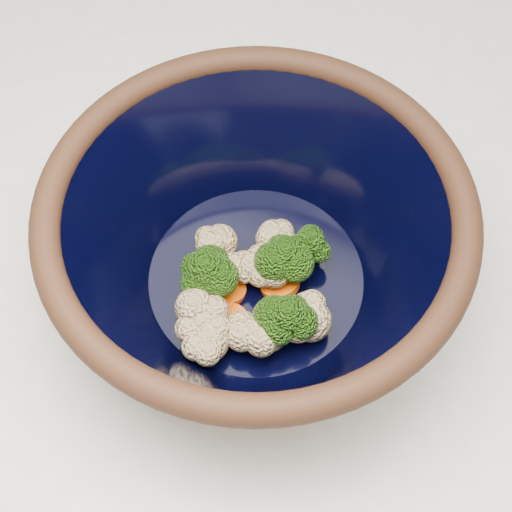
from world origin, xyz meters
name	(u,v)px	position (x,y,z in m)	size (l,w,h in m)	color
counter	(336,473)	(0.00, 0.00, 0.45)	(1.20, 1.20, 0.90)	silver
mixing_bowl	(256,247)	(-0.12, -0.02, 0.98)	(0.39, 0.39, 0.14)	black
vegetable_pile	(258,288)	(-0.10, -0.04, 0.95)	(0.13, 0.15, 0.06)	#608442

